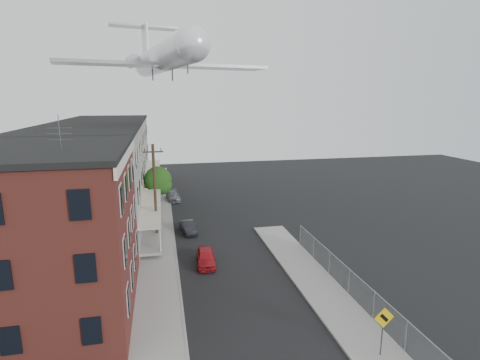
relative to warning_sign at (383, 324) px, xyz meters
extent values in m
plane|color=black|center=(-5.60, 1.03, -1.88)|extent=(120.00, 120.00, 0.00)
cube|color=gray|center=(-11.10, 25.03, -1.82)|extent=(3.00, 62.00, 0.12)
cube|color=gray|center=(-0.10, 7.03, -1.82)|extent=(3.00, 26.00, 0.12)
cube|color=gray|center=(-9.65, 25.03, -1.81)|extent=(0.15, 62.00, 0.14)
cube|color=gray|center=(-1.55, 7.03, -1.81)|extent=(0.15, 26.00, 0.14)
cube|color=#331810|center=(-17.60, 8.03, 3.12)|extent=(10.00, 12.00, 10.00)
cube|color=black|center=(-17.60, 8.03, 8.27)|extent=(10.30, 12.30, 0.30)
cube|color=beige|center=(-12.52, 8.03, 7.82)|extent=(0.16, 12.20, 0.60)
cylinder|color=#515156|center=(-15.60, 6.03, 9.27)|extent=(0.04, 0.04, 2.00)
cube|color=slate|center=(-17.60, 17.53, 3.12)|extent=(10.00, 7.00, 10.00)
cube|color=black|center=(-17.60, 17.53, 8.27)|extent=(10.25, 7.00, 0.30)
cube|color=gray|center=(-11.70, 17.53, -1.33)|extent=(1.80, 6.40, 0.25)
cube|color=beige|center=(-11.70, 17.53, 0.87)|extent=(1.90, 6.50, 0.15)
cube|color=slate|center=(-17.60, 24.53, 3.12)|extent=(10.00, 7.00, 10.00)
cube|color=black|center=(-17.60, 24.53, 8.27)|extent=(10.25, 7.00, 0.30)
cube|color=gray|center=(-11.70, 24.53, -1.33)|extent=(1.80, 6.40, 0.25)
cube|color=beige|center=(-11.70, 24.53, 0.87)|extent=(1.90, 6.50, 0.15)
cube|color=slate|center=(-17.60, 31.53, 3.12)|extent=(10.00, 7.00, 10.00)
cube|color=black|center=(-17.60, 31.53, 8.27)|extent=(10.25, 7.00, 0.30)
cube|color=gray|center=(-11.70, 31.53, -1.33)|extent=(1.80, 6.40, 0.25)
cube|color=beige|center=(-11.70, 31.53, 0.87)|extent=(1.90, 6.50, 0.15)
cube|color=slate|center=(-17.60, 38.53, 3.12)|extent=(10.00, 7.00, 10.00)
cube|color=black|center=(-17.60, 38.53, 8.27)|extent=(10.25, 7.00, 0.30)
cube|color=gray|center=(-11.70, 38.53, -1.33)|extent=(1.80, 6.40, 0.25)
cube|color=beige|center=(-11.70, 38.53, 0.87)|extent=(1.90, 6.50, 0.15)
cube|color=slate|center=(-17.60, 45.53, 3.12)|extent=(10.00, 7.00, 10.00)
cube|color=black|center=(-17.60, 45.53, 8.27)|extent=(10.25, 7.00, 0.30)
cube|color=gray|center=(-11.70, 45.53, -1.33)|extent=(1.80, 6.40, 0.25)
cube|color=beige|center=(-11.70, 45.53, 0.87)|extent=(1.90, 6.50, 0.15)
cylinder|color=gray|center=(1.40, 0.03, -0.93)|extent=(0.06, 0.06, 1.90)
cylinder|color=gray|center=(1.40, 3.03, -0.93)|extent=(0.06, 0.06, 1.90)
cylinder|color=gray|center=(1.40, 6.03, -0.93)|extent=(0.06, 0.06, 1.90)
cylinder|color=gray|center=(1.40, 9.03, -0.93)|extent=(0.06, 0.06, 1.90)
cylinder|color=gray|center=(1.40, 12.03, -0.93)|extent=(0.06, 0.06, 1.90)
cylinder|color=gray|center=(1.40, 15.03, -0.93)|extent=(0.06, 0.06, 1.90)
cube|color=gray|center=(1.40, 6.03, -0.03)|extent=(0.04, 18.00, 0.04)
cube|color=gray|center=(1.40, 6.03, -0.93)|extent=(0.02, 18.00, 1.80)
cylinder|color=#515156|center=(0.00, 0.03, -0.58)|extent=(0.07, 0.07, 2.60)
cube|color=#E0B00B|center=(0.00, -0.01, 0.37)|extent=(1.10, 0.03, 1.10)
cube|color=black|center=(0.00, -0.03, 0.37)|extent=(0.52, 0.02, 0.52)
cylinder|color=black|center=(-11.20, 19.03, 2.62)|extent=(0.26, 0.26, 9.00)
cube|color=black|center=(-11.20, 19.03, 6.42)|extent=(1.80, 0.12, 0.12)
cylinder|color=black|center=(-11.90, 19.03, 6.62)|extent=(0.08, 0.08, 0.25)
cylinder|color=black|center=(-10.50, 19.03, 6.62)|extent=(0.08, 0.08, 0.25)
cylinder|color=black|center=(-11.00, 29.03, -0.68)|extent=(0.24, 0.24, 2.40)
sphere|color=#173C10|center=(-11.00, 29.03, 1.72)|extent=(3.20, 3.20, 3.20)
sphere|color=#173C10|center=(-10.50, 28.73, 1.16)|extent=(2.24, 2.24, 2.24)
imported|color=#AA151D|center=(-7.40, 12.76, -1.27)|extent=(1.69, 3.69, 1.23)
imported|color=black|center=(-8.20, 20.38, -1.32)|extent=(1.64, 3.53, 1.12)
imported|color=slate|center=(-9.20, 32.87, -1.32)|extent=(1.92, 3.99, 1.12)
cylinder|color=white|center=(-9.75, 28.11, 15.39)|extent=(7.29, 22.12, 2.93)
sphere|color=white|center=(-7.54, 17.35, 15.39)|extent=(2.93, 2.93, 2.93)
cone|color=white|center=(-11.96, 38.88, 15.39)|extent=(3.42, 3.28, 2.93)
cube|color=#939399|center=(-9.47, 26.77, 14.47)|extent=(22.31, 8.18, 0.32)
cylinder|color=#939399|center=(-13.47, 35.30, 15.57)|extent=(2.17, 3.88, 1.47)
cylinder|color=#939399|center=(-9.16, 36.18, 15.57)|extent=(2.17, 3.88, 1.47)
cube|color=white|center=(-11.87, 38.43, 17.95)|extent=(0.92, 3.46, 5.13)
cube|color=#939399|center=(-12.05, 39.33, 20.33)|extent=(9.00, 4.08, 0.23)
cylinder|color=#515156|center=(-7.91, 19.14, 13.74)|extent=(0.15, 0.15, 1.10)
camera|label=1|loc=(-10.54, -14.88, 11.05)|focal=28.00mm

